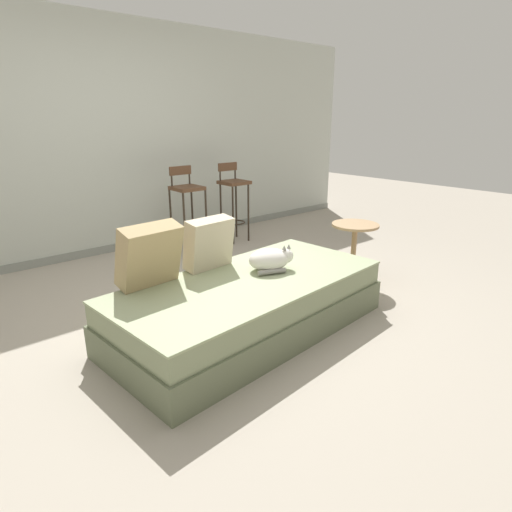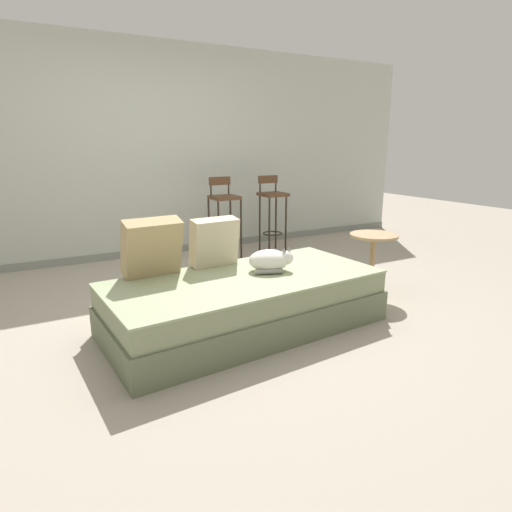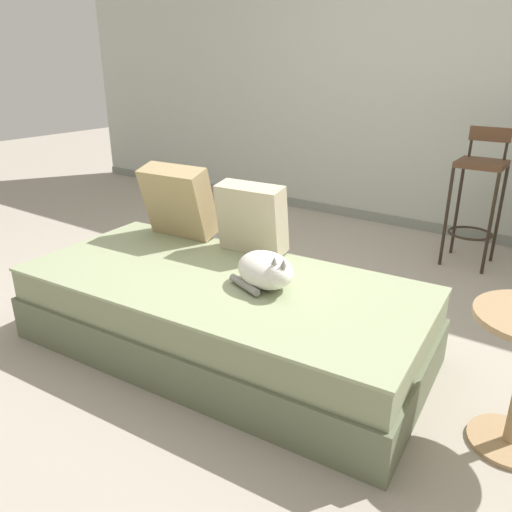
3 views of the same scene
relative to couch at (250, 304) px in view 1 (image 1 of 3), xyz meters
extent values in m
plane|color=#A89E8E|center=(0.00, 0.40, -0.21)|extent=(16.00, 16.00, 0.00)
cube|color=#B7BCB2|center=(0.00, 2.65, 1.09)|extent=(8.00, 0.10, 2.60)
cube|color=gray|center=(0.00, 2.60, -0.17)|extent=(8.00, 0.02, 0.09)
cube|color=#636B50|center=(0.00, 0.00, -0.09)|extent=(2.17, 1.14, 0.24)
cube|color=gray|center=(0.00, 0.00, 0.11)|extent=(2.12, 1.10, 0.18)
cube|color=#98A47B|center=(0.00, 0.00, 0.19)|extent=(2.14, 1.11, 0.02)
cube|color=tan|center=(-0.61, 0.35, 0.43)|extent=(0.44, 0.29, 0.45)
cube|color=beige|center=(-0.08, 0.39, 0.40)|extent=(0.40, 0.22, 0.40)
ellipsoid|color=white|center=(0.24, 0.05, 0.29)|extent=(0.38, 0.34, 0.17)
sphere|color=white|center=(0.36, -0.02, 0.31)|extent=(0.11, 0.11, 0.11)
cone|color=gray|center=(0.34, -0.02, 0.38)|extent=(0.03, 0.03, 0.04)
cone|color=gray|center=(0.39, -0.02, 0.38)|extent=(0.03, 0.03, 0.04)
cylinder|color=gray|center=(0.18, -0.04, 0.23)|extent=(0.22, 0.11, 0.04)
cylinder|color=#2D2319|center=(0.61, 1.86, 0.16)|extent=(0.02, 0.02, 0.74)
cylinder|color=#2D2319|center=(0.91, 1.86, 0.16)|extent=(0.02, 0.02, 0.74)
cylinder|color=#2D2319|center=(0.61, 2.16, 0.16)|extent=(0.02, 0.02, 0.74)
cylinder|color=#2D2319|center=(0.91, 2.16, 0.16)|extent=(0.02, 0.02, 0.74)
torus|color=#2D2319|center=(0.76, 2.01, 0.03)|extent=(0.32, 0.32, 0.02)
cube|color=brown|center=(0.76, 2.01, 0.55)|extent=(0.32, 0.32, 0.04)
cylinder|color=#2D2319|center=(0.64, 2.14, 0.63)|extent=(0.02, 0.02, 0.21)
cylinder|color=#2D2319|center=(0.88, 2.14, 0.63)|extent=(0.02, 0.02, 0.21)
cube|color=brown|center=(0.76, 2.14, 0.74)|extent=(0.28, 0.03, 0.10)
cylinder|color=#2D2319|center=(1.32, 1.89, 0.16)|extent=(0.02, 0.02, 0.74)
cylinder|color=#2D2319|center=(1.58, 1.89, 0.16)|extent=(0.02, 0.02, 0.74)
cylinder|color=#2D2319|center=(1.32, 2.14, 0.16)|extent=(0.02, 0.02, 0.74)
cylinder|color=#2D2319|center=(1.58, 2.14, 0.16)|extent=(0.02, 0.02, 0.74)
torus|color=#2D2319|center=(1.45, 2.01, 0.03)|extent=(0.27, 0.27, 0.02)
cube|color=brown|center=(1.45, 2.01, 0.55)|extent=(0.32, 0.32, 0.04)
cylinder|color=#2D2319|center=(1.33, 2.14, 0.63)|extent=(0.02, 0.02, 0.20)
cylinder|color=#2D2319|center=(1.57, 2.14, 0.63)|extent=(0.02, 0.02, 0.20)
cube|color=brown|center=(1.45, 2.14, 0.73)|extent=(0.28, 0.03, 0.10)
cylinder|color=tan|center=(1.40, 0.11, 0.07)|extent=(0.05, 0.05, 0.56)
cylinder|color=tan|center=(1.40, 0.11, -0.20)|extent=(0.32, 0.32, 0.02)
cylinder|color=tan|center=(1.40, 0.11, 0.36)|extent=(0.44, 0.44, 0.02)
camera|label=1|loc=(-1.88, -2.24, 1.33)|focal=30.00mm
camera|label=2|loc=(-1.42, -2.76, 1.18)|focal=30.00mm
camera|label=3|loc=(1.48, -1.79, 1.24)|focal=35.00mm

